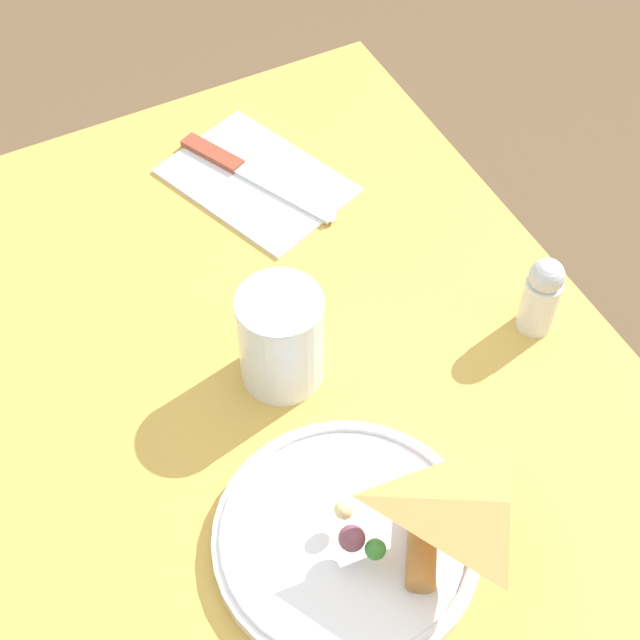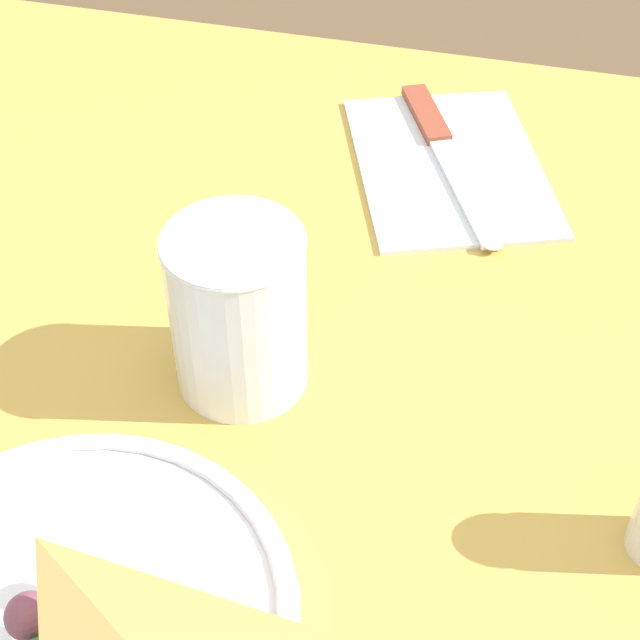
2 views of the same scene
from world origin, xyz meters
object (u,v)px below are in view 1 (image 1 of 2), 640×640
dining_table (253,532)px  butter_knife (249,173)px  milk_glass (281,342)px  napkin_folded (257,181)px  salt_shaker (542,295)px  plate_pizza (350,537)px

dining_table → butter_knife: size_ratio=5.01×
milk_glass → butter_knife: size_ratio=0.54×
napkin_folded → dining_table: bearing=-26.5°
milk_glass → salt_shaker: (0.06, 0.24, -0.00)m
dining_table → butter_knife: (-0.33, 0.16, 0.13)m
plate_pizza → napkin_folded: size_ratio=0.97×
dining_table → salt_shaker: size_ratio=11.06×
dining_table → napkin_folded: (-0.32, 0.16, 0.13)m
plate_pizza → butter_knife: plate_pizza is taller
salt_shaker → butter_knife: bearing=-152.7°
milk_glass → salt_shaker: bearing=75.9°
napkin_folded → butter_knife: (-0.01, -0.00, 0.00)m
napkin_folded → salt_shaker: salt_shaker is taller
napkin_folded → butter_knife: 0.01m
plate_pizza → butter_knife: (-0.44, 0.11, -0.01)m
dining_table → milk_glass: (-0.08, 0.07, 0.17)m
plate_pizza → napkin_folded: (-0.43, 0.11, -0.01)m
dining_table → plate_pizza: bearing=24.1°
dining_table → napkin_folded: 0.38m
dining_table → butter_knife: bearing=154.8°
milk_glass → napkin_folded: bearing=160.5°
milk_glass → butter_knife: 0.27m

